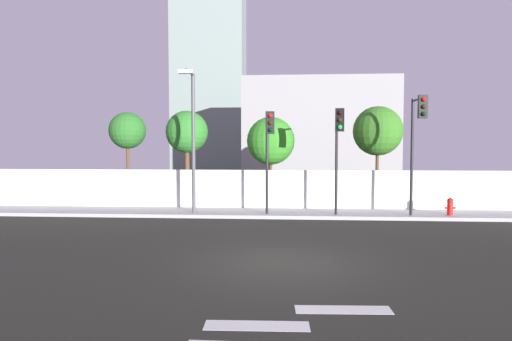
% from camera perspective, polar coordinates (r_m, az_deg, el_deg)
% --- Properties ---
extents(ground_plane, '(80.00, 80.00, 0.00)m').
position_cam_1_polar(ground_plane, '(11.85, 3.37, -11.85)').
color(ground_plane, '#272721').
extents(sidewalk, '(36.00, 2.40, 0.15)m').
position_cam_1_polar(sidewalk, '(19.88, 3.62, -5.54)').
color(sidewalk, '#A8A8A8').
rests_on(sidewalk, ground).
extents(perimeter_wall, '(36.00, 0.18, 1.80)m').
position_cam_1_polar(perimeter_wall, '(21.04, 3.65, -2.39)').
color(perimeter_wall, silver).
rests_on(perimeter_wall, sidewalk).
extents(crosswalk_marking, '(3.51, 3.06, 0.01)m').
position_cam_1_polar(crosswalk_marking, '(7.57, 3.79, -20.68)').
color(crosswalk_marking, silver).
rests_on(crosswalk_marking, ground).
extents(traffic_light_left, '(0.35, 1.80, 4.40)m').
position_cam_1_polar(traffic_light_left, '(18.27, 10.57, 4.09)').
color(traffic_light_left, black).
rests_on(traffic_light_left, sidewalk).
extents(traffic_light_center, '(0.41, 1.48, 4.32)m').
position_cam_1_polar(traffic_light_center, '(18.33, 1.64, 3.93)').
color(traffic_light_center, black).
rests_on(traffic_light_center, sidewalk).
extents(traffic_light_right, '(0.34, 1.57, 4.92)m').
position_cam_1_polar(traffic_light_right, '(19.06, 20.13, 4.94)').
color(traffic_light_right, black).
rests_on(traffic_light_right, sidewalk).
extents(street_lamp_curbside, '(0.60, 1.66, 6.09)m').
position_cam_1_polar(street_lamp_curbside, '(19.43, -8.23, 5.15)').
color(street_lamp_curbside, '#4C4C51').
rests_on(street_lamp_curbside, sidewalk).
extents(fire_hydrant, '(0.44, 0.26, 0.74)m').
position_cam_1_polar(fire_hydrant, '(20.47, 23.78, -4.21)').
color(fire_hydrant, red).
rests_on(fire_hydrant, sidewalk).
extents(roadside_tree_leftmost, '(1.84, 1.84, 4.79)m').
position_cam_1_polar(roadside_tree_leftmost, '(23.24, -16.28, 4.91)').
color(roadside_tree_leftmost, brown).
rests_on(roadside_tree_leftmost, ground).
extents(roadside_tree_midleft, '(2.10, 2.10, 4.85)m').
position_cam_1_polar(roadside_tree_midleft, '(22.37, -8.91, 4.86)').
color(roadside_tree_midleft, brown).
rests_on(roadside_tree_midleft, ground).
extents(roadside_tree_midright, '(2.36, 2.36, 4.53)m').
position_cam_1_polar(roadside_tree_midright, '(21.82, 1.91, 3.83)').
color(roadside_tree_midright, brown).
rests_on(roadside_tree_midright, ground).
extents(roadside_tree_rightmost, '(2.40, 2.40, 5.02)m').
position_cam_1_polar(roadside_tree_rightmost, '(22.25, 15.44, 4.91)').
color(roadside_tree_rightmost, brown).
rests_on(roadside_tree_rightmost, ground).
extents(low_building_distant, '(11.53, 6.00, 8.21)m').
position_cam_1_polar(low_building_distant, '(35.05, 8.03, 4.77)').
color(low_building_distant, '#979797').
rests_on(low_building_distant, ground).
extents(tower_on_skyline, '(7.45, 5.00, 32.99)m').
position_cam_1_polar(tower_on_skyline, '(49.52, -6.08, 18.82)').
color(tower_on_skyline, gray).
rests_on(tower_on_skyline, ground).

